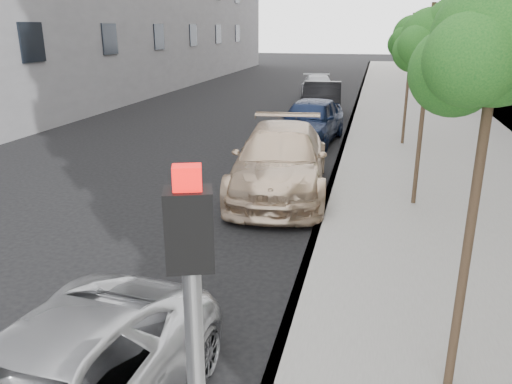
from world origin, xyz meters
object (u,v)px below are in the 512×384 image
(signal_pole, at_px, (196,381))
(sedan_black, at_px, (322,100))
(tree_mid, at_px, (432,37))
(tree_far, at_px, (413,35))
(tree_near, at_px, (501,41))
(suv, at_px, (280,160))
(sedan_rear, at_px, (318,88))
(sedan_blue, at_px, (310,121))

(signal_pole, xyz_separation_m, sedan_black, (-1.57, 21.36, -1.38))
(tree_mid, height_order, tree_far, tree_mid)
(tree_far, xyz_separation_m, signal_pole, (-1.93, -15.94, -1.62))
(tree_mid, distance_m, tree_far, 6.50)
(tree_near, relative_size, sedan_black, 0.93)
(suv, height_order, sedan_rear, suv)
(tree_mid, xyz_separation_m, suv, (-3.33, 0.58, -3.02))
(tree_near, height_order, suv, tree_near)
(tree_near, distance_m, tree_far, 13.00)
(tree_mid, height_order, sedan_rear, tree_mid)
(tree_mid, height_order, suv, tree_mid)
(tree_near, relative_size, sedan_rear, 0.96)
(suv, bearing_deg, tree_far, 54.46)
(signal_pole, distance_m, sedan_black, 21.46)
(sedan_blue, relative_size, sedan_rear, 1.00)
(tree_near, height_order, sedan_blue, tree_near)
(tree_far, xyz_separation_m, sedan_rear, (-4.36, 11.34, -3.12))
(signal_pole, height_order, suv, signal_pole)
(suv, distance_m, sedan_blue, 5.87)
(tree_near, relative_size, tree_mid, 1.02)
(tree_near, xyz_separation_m, signal_pole, (-1.93, -2.94, -1.75))
(tree_far, height_order, signal_pole, tree_far)
(tree_mid, relative_size, sedan_rear, 0.95)
(signal_pole, relative_size, sedan_blue, 0.69)
(tree_far, relative_size, sedan_blue, 0.94)
(tree_near, distance_m, suv, 8.42)
(suv, relative_size, sedan_rear, 1.20)
(signal_pole, distance_m, sedan_rear, 27.44)
(tree_far, xyz_separation_m, sedan_blue, (-3.33, -0.06, -3.00))
(tree_mid, xyz_separation_m, sedan_black, (-3.50, 11.92, -3.04))
(tree_mid, distance_m, sedan_black, 12.79)
(tree_mid, distance_m, signal_pole, 9.78)
(tree_mid, relative_size, sedan_blue, 0.94)
(tree_near, bearing_deg, suv, 115.17)
(tree_mid, distance_m, suv, 4.53)
(sedan_black, bearing_deg, suv, -93.83)
(signal_pole, relative_size, sedan_rear, 0.69)
(signal_pole, height_order, sedan_black, signal_pole)
(tree_mid, xyz_separation_m, signal_pole, (-1.93, -9.44, -1.66))
(suv, bearing_deg, sedan_black, 84.65)
(tree_near, relative_size, sedan_blue, 0.96)
(signal_pole, xyz_separation_m, suv, (-1.40, 10.02, -1.36))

